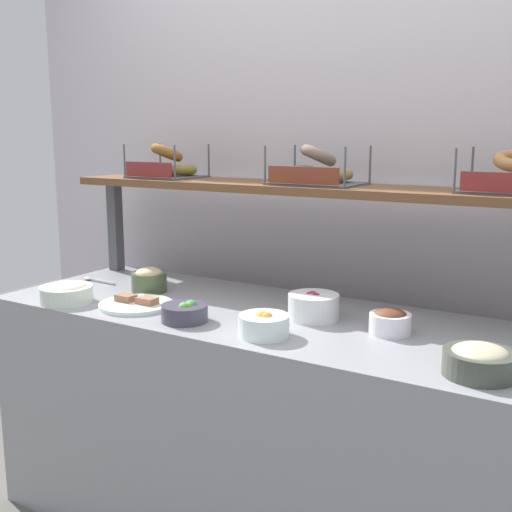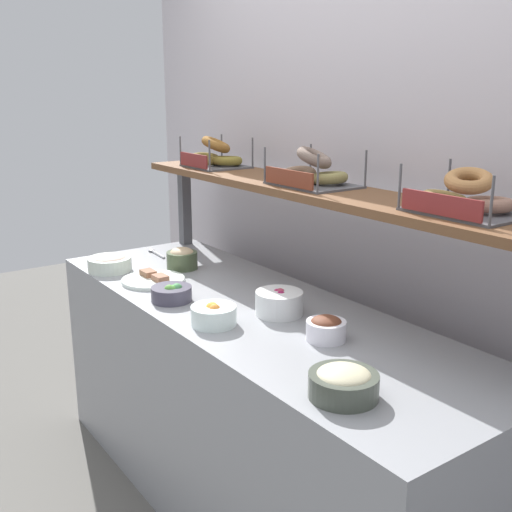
% 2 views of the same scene
% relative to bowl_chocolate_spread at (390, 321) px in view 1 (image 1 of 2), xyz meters
% --- Properties ---
extents(back_wall, '(3.31, 0.06, 2.40)m').
position_rel_bowl_chocolate_spread_xyz_m(back_wall, '(-0.39, 0.54, 0.31)').
color(back_wall, '#BCB4BB').
rests_on(back_wall, ground_plane).
extents(deli_counter, '(2.11, 0.70, 0.85)m').
position_rel_bowl_chocolate_spread_xyz_m(deli_counter, '(-0.39, -0.01, -0.47)').
color(deli_counter, gray).
rests_on(deli_counter, ground_plane).
extents(shelf_riser_left, '(0.05, 0.05, 0.40)m').
position_rel_bowl_chocolate_spread_xyz_m(shelf_riser_left, '(-1.39, 0.26, 0.16)').
color(shelf_riser_left, '#4C4C51').
rests_on(shelf_riser_left, deli_counter).
extents(upper_shelf, '(2.07, 0.32, 0.03)m').
position_rel_bowl_chocolate_spread_xyz_m(upper_shelf, '(-0.39, 0.26, 0.37)').
color(upper_shelf, brown).
rests_on(upper_shelf, shelf_riser_left).
extents(bowl_chocolate_spread, '(0.13, 0.13, 0.08)m').
position_rel_bowl_chocolate_spread_xyz_m(bowl_chocolate_spread, '(0.00, 0.00, 0.00)').
color(bowl_chocolate_spread, white).
rests_on(bowl_chocolate_spread, deli_counter).
extents(bowl_beet_salad, '(0.17, 0.17, 0.09)m').
position_rel_bowl_chocolate_spread_xyz_m(bowl_beet_salad, '(-0.28, 0.02, 0.00)').
color(bowl_beet_salad, white).
rests_on(bowl_beet_salad, deli_counter).
extents(bowl_veggie_mix, '(0.16, 0.16, 0.07)m').
position_rel_bowl_chocolate_spread_xyz_m(bowl_veggie_mix, '(-0.63, -0.23, -0.01)').
color(bowl_veggie_mix, '#403C4D').
rests_on(bowl_veggie_mix, deli_counter).
extents(bowl_tuna_salad, '(0.19, 0.19, 0.08)m').
position_rel_bowl_chocolate_spread_xyz_m(bowl_tuna_salad, '(0.32, -0.22, 0.00)').
color(bowl_tuna_salad, '#444A40').
rests_on(bowl_tuna_salad, deli_counter).
extents(bowl_hummus, '(0.14, 0.14, 0.10)m').
position_rel_bowl_chocolate_spread_xyz_m(bowl_hummus, '(-0.99, 0.02, 0.01)').
color(bowl_hummus, '#445236').
rests_on(bowl_hummus, deli_counter).
extents(bowl_fruit_salad, '(0.16, 0.16, 0.08)m').
position_rel_bowl_chocolate_spread_xyz_m(bowl_fruit_salad, '(-0.32, -0.23, -0.00)').
color(bowl_fruit_salad, white).
rests_on(bowl_fruit_salad, deli_counter).
extents(bowl_potato_salad, '(0.19, 0.19, 0.08)m').
position_rel_bowl_chocolate_spread_xyz_m(bowl_potato_salad, '(-1.15, -0.26, -0.00)').
color(bowl_potato_salad, silver).
rests_on(bowl_potato_salad, deli_counter).
extents(serving_plate_white, '(0.26, 0.26, 0.04)m').
position_rel_bowl_chocolate_spread_xyz_m(serving_plate_white, '(-0.89, -0.18, -0.03)').
color(serving_plate_white, white).
rests_on(serving_plate_white, deli_counter).
extents(serving_spoon_near_plate, '(0.18, 0.03, 0.01)m').
position_rel_bowl_chocolate_spread_xyz_m(serving_spoon_near_plate, '(-1.31, 0.03, -0.03)').
color(serving_spoon_near_plate, '#B7B7BC').
rests_on(serving_spoon_near_plate, deli_counter).
extents(bagel_basket_cinnamon_raisin, '(0.28, 0.26, 0.15)m').
position_rel_bowl_chocolate_spread_xyz_m(bagel_basket_cinnamon_raisin, '(-1.09, 0.26, 0.44)').
color(bagel_basket_cinnamon_raisin, '#4C4C51').
rests_on(bagel_basket_cinnamon_raisin, upper_shelf).
extents(bagel_basket_poppy, '(0.32, 0.25, 0.15)m').
position_rel_bowl_chocolate_spread_xyz_m(bagel_basket_poppy, '(-0.39, 0.26, 0.44)').
color(bagel_basket_poppy, '#4C4C51').
rests_on(bagel_basket_poppy, upper_shelf).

